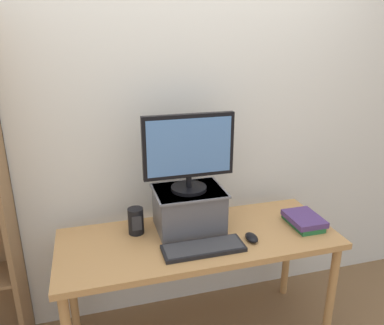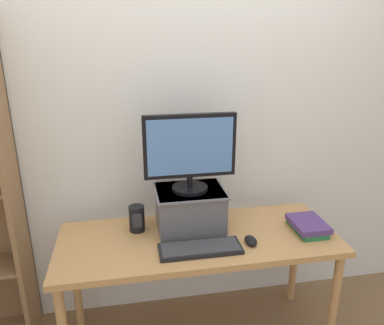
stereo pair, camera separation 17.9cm
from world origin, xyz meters
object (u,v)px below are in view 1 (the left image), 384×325
object	(u,v)px
desk	(199,248)
desk_speaker	(136,221)
computer_monitor	(189,151)
computer_mouse	(252,238)
book_stack	(304,220)
keyboard	(203,248)
riser_box	(189,208)

from	to	relation	value
desk	desk_speaker	xyz separation A→B (m)	(-0.34, 0.14, 0.16)
desk	computer_monitor	distance (m)	0.57
computer_mouse	book_stack	world-z (taller)	book_stack
desk	computer_monitor	xyz separation A→B (m)	(-0.03, 0.11, 0.56)
desk	keyboard	distance (m)	0.17
desk	computer_monitor	bearing A→B (deg)	105.19
computer_monitor	desk_speaker	distance (m)	0.51
desk	book_stack	bearing A→B (deg)	-4.23
riser_box	book_stack	distance (m)	0.69
riser_box	computer_mouse	xyz separation A→B (m)	(0.30, -0.23, -0.11)
computer_monitor	desk_speaker	bearing A→B (deg)	175.40
keyboard	computer_mouse	size ratio (longest dim) A/B	4.23
book_stack	desk_speaker	distance (m)	0.99
computer_monitor	desk	bearing A→B (deg)	-74.81
computer_mouse	desk_speaker	world-z (taller)	desk_speaker
desk	computer_monitor	world-z (taller)	computer_monitor
computer_monitor	book_stack	distance (m)	0.82
keyboard	computer_mouse	distance (m)	0.29
desk_speaker	keyboard	bearing A→B (deg)	-41.10
book_stack	desk_speaker	bearing A→B (deg)	169.43
computer_monitor	book_stack	size ratio (longest dim) A/B	2.04
riser_box	computer_mouse	bearing A→B (deg)	-38.29
book_stack	riser_box	bearing A→B (deg)	166.62
book_stack	desk_speaker	world-z (taller)	desk_speaker
desk	computer_monitor	size ratio (longest dim) A/B	3.06
computer_monitor	computer_mouse	distance (m)	0.60
keyboard	book_stack	xyz separation A→B (m)	(0.66, 0.10, 0.02)
keyboard	book_stack	world-z (taller)	book_stack
computer_monitor	keyboard	world-z (taller)	computer_monitor
desk	keyboard	xyz separation A→B (m)	(-0.02, -0.14, 0.09)
computer_monitor	keyboard	xyz separation A→B (m)	(0.01, -0.25, -0.47)
riser_box	desk_speaker	distance (m)	0.31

